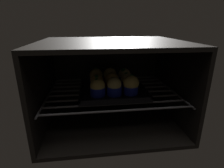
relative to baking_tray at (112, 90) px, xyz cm
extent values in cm
cube|color=black|center=(0.00, 1.10, -15.45)|extent=(59.00, 47.00, 1.50)
cube|color=black|center=(0.00, 1.10, 20.05)|extent=(59.00, 47.00, 1.50)
cube|color=black|center=(0.00, 23.85, 2.30)|extent=(59.00, 1.50, 34.00)
cube|color=black|center=(-28.75, 1.10, 2.30)|extent=(1.50, 47.00, 34.00)
cube|color=black|center=(28.75, 1.10, 2.30)|extent=(1.50, 47.00, 34.00)
cylinder|color=#4C494C|center=(0.00, -17.90, -1.10)|extent=(54.00, 0.80, 0.80)
cylinder|color=#4C494C|center=(0.00, -12.47, -1.10)|extent=(54.00, 0.80, 0.80)
cylinder|color=#4C494C|center=(0.00, -7.04, -1.10)|extent=(54.00, 0.80, 0.80)
cylinder|color=#4C494C|center=(0.00, -1.61, -1.10)|extent=(54.00, 0.80, 0.80)
cylinder|color=#4C494C|center=(0.00, 3.81, -1.10)|extent=(54.00, 0.80, 0.80)
cylinder|color=#4C494C|center=(0.00, 9.24, -1.10)|extent=(54.00, 0.80, 0.80)
cylinder|color=#4C494C|center=(0.00, 14.67, -1.10)|extent=(54.00, 0.80, 0.80)
cylinder|color=#4C494C|center=(0.00, 20.10, -1.10)|extent=(54.00, 0.80, 0.80)
cylinder|color=#4C494C|center=(-27.00, 1.10, -1.10)|extent=(0.80, 42.00, 0.80)
cylinder|color=#4C494C|center=(27.00, 1.10, -1.10)|extent=(0.80, 42.00, 0.80)
cube|color=black|center=(0.00, 0.00, -0.10)|extent=(27.64, 27.64, 1.20)
cube|color=black|center=(0.00, -13.42, 1.00)|extent=(27.64, 0.80, 1.00)
cube|color=black|center=(0.00, 13.42, 1.00)|extent=(27.64, 0.80, 1.00)
cube|color=black|center=(-13.42, 0.00, 1.00)|extent=(0.80, 27.64, 1.00)
cube|color=black|center=(13.42, 0.00, 1.00)|extent=(0.80, 27.64, 1.00)
cylinder|color=#1928B7|center=(-6.54, -7.03, 2.26)|extent=(5.87, 5.87, 3.51)
sphere|color=#DBBC60|center=(-6.54, -7.03, 4.51)|extent=(5.92, 5.92, 5.92)
sphere|color=#19511E|center=(-6.83, -7.13, 6.65)|extent=(1.96, 1.96, 1.96)
cylinder|color=#1928B7|center=(-0.29, -7.19, 2.26)|extent=(5.87, 5.87, 3.51)
sphere|color=#E0CC7A|center=(-0.29, -7.19, 4.98)|extent=(5.61, 5.61, 5.61)
cylinder|color=#1928B7|center=(6.79, -6.84, 2.26)|extent=(5.87, 5.87, 3.51)
sphere|color=#DBBC60|center=(6.79, -6.84, 5.02)|extent=(6.36, 6.36, 6.36)
sphere|color=#28702D|center=(7.11, -6.12, 7.30)|extent=(2.30, 2.30, 2.30)
cylinder|color=#1928B7|center=(-6.49, 0.19, 2.26)|extent=(5.87, 5.87, 3.51)
sphere|color=gold|center=(-6.49, 0.19, 4.46)|extent=(5.62, 5.62, 5.62)
sphere|color=#28702D|center=(-6.62, -1.02, 6.28)|extent=(1.90, 1.90, 1.90)
cylinder|color=red|center=(0.32, 0.33, 2.26)|extent=(5.87, 5.87, 3.51)
sphere|color=gold|center=(0.32, 0.33, 4.58)|extent=(6.25, 6.25, 6.25)
sphere|color=#1E6023|center=(1.01, -0.01, 6.39)|extent=(1.73, 1.73, 1.73)
cylinder|color=#1928B7|center=(6.73, -0.29, 2.26)|extent=(5.87, 5.87, 3.51)
sphere|color=#E0CC7A|center=(6.73, -0.29, 4.70)|extent=(5.67, 5.67, 5.67)
sphere|color=#1E6023|center=(6.28, -0.30, 6.53)|extent=(2.29, 2.29, 2.29)
cylinder|color=silver|center=(-6.55, 6.97, 2.26)|extent=(5.87, 5.87, 3.51)
sphere|color=gold|center=(-6.55, 6.97, 4.94)|extent=(6.08, 6.08, 6.08)
sphere|color=#1E6023|center=(-6.45, 7.59, 7.47)|extent=(1.89, 1.89, 1.89)
cylinder|color=red|center=(0.31, 6.95, 2.26)|extent=(5.87, 5.87, 3.51)
sphere|color=#DBBC60|center=(0.31, 6.95, 4.99)|extent=(6.15, 6.15, 6.15)
cylinder|color=#1928B7|center=(6.74, 6.80, 2.26)|extent=(5.87, 5.87, 3.51)
sphere|color=#E0CC7A|center=(6.74, 6.80, 4.79)|extent=(5.72, 5.72, 5.72)
sphere|color=#1E6023|center=(6.11, 6.23, 6.56)|extent=(2.55, 2.55, 2.55)
camera|label=1|loc=(-9.08, -71.71, 27.53)|focal=28.27mm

